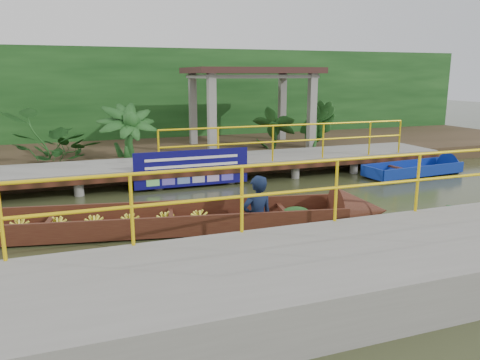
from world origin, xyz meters
name	(u,v)px	position (x,y,z in m)	size (l,w,h in m)	color
ground	(228,213)	(0.00, 0.00, 0.00)	(80.00, 80.00, 0.00)	#2F371B
land_strip	(162,151)	(0.00, 7.50, 0.23)	(30.00, 8.00, 0.45)	#332819
far_dock	(190,164)	(0.02, 3.43, 0.48)	(16.00, 2.06, 1.66)	gray
near_dock	(389,266)	(1.00, -4.20, 0.30)	(18.00, 2.40, 1.73)	gray
pavilion	(251,79)	(3.00, 6.30, 2.82)	(4.40, 3.00, 3.00)	gray
foliage_backdrop	(148,99)	(0.00, 10.00, 2.00)	(30.00, 0.80, 4.00)	#123A13
vendor_boat	(126,219)	(-2.23, -0.48, 0.24)	(11.30, 3.18, 2.32)	#3B1610
moored_blue_boat	(434,168)	(7.30, 1.85, 0.15)	(3.70, 1.26, 0.87)	navy
blue_banner	(193,168)	(-0.14, 2.48, 0.56)	(3.08, 0.04, 0.96)	#0E0B5B
tropical_plants	(117,131)	(-1.75, 5.30, 1.29)	(14.35, 1.35, 1.69)	#123A13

